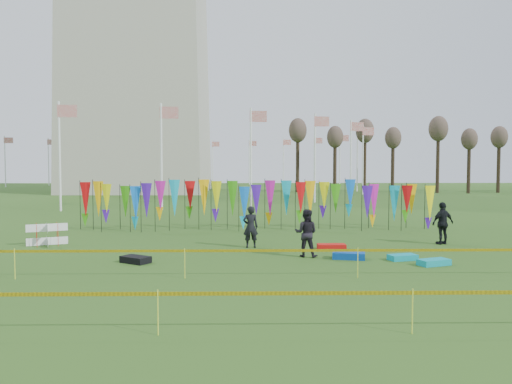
{
  "coord_description": "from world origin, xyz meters",
  "views": [
    {
      "loc": [
        -0.25,
        -16.7,
        3.31
      ],
      "look_at": [
        0.12,
        6.0,
        2.12
      ],
      "focal_mm": 35.0,
      "sensor_mm": 36.0,
      "label": 1
    }
  ],
  "objects_px": {
    "person_mid": "(306,233)",
    "kite_bag_turquoise": "(403,257)",
    "box_kite": "(47,234)",
    "person_left": "(251,227)",
    "kite_bag_teal": "(434,262)",
    "person_right": "(443,223)",
    "kite_bag_blue": "(349,256)",
    "kite_bag_red": "(331,247)",
    "kite_bag_black": "(136,260)"
  },
  "relations": [
    {
      "from": "kite_bag_turquoise",
      "to": "kite_bag_red",
      "type": "bearing_deg",
      "value": 132.17
    },
    {
      "from": "person_mid",
      "to": "kite_bag_blue",
      "type": "relative_size",
      "value": 1.54
    },
    {
      "from": "person_left",
      "to": "person_right",
      "type": "height_order",
      "value": "person_right"
    },
    {
      "from": "kite_bag_black",
      "to": "person_mid",
      "type": "bearing_deg",
      "value": 10.01
    },
    {
      "from": "kite_bag_turquoise",
      "to": "kite_bag_blue",
      "type": "height_order",
      "value": "kite_bag_blue"
    },
    {
      "from": "kite_bag_red",
      "to": "person_left",
      "type": "bearing_deg",
      "value": 172.64
    },
    {
      "from": "box_kite",
      "to": "kite_bag_red",
      "type": "bearing_deg",
      "value": -5.59
    },
    {
      "from": "kite_bag_turquoise",
      "to": "kite_bag_red",
      "type": "xyz_separation_m",
      "value": [
        -2.12,
        2.34,
        0.0
      ]
    },
    {
      "from": "person_right",
      "to": "kite_bag_teal",
      "type": "bearing_deg",
      "value": 44.99
    },
    {
      "from": "person_right",
      "to": "person_mid",
      "type": "bearing_deg",
      "value": 4.19
    },
    {
      "from": "box_kite",
      "to": "person_mid",
      "type": "relative_size",
      "value": 0.53
    },
    {
      "from": "box_kite",
      "to": "person_mid",
      "type": "distance_m",
      "value": 10.86
    },
    {
      "from": "person_left",
      "to": "kite_bag_blue",
      "type": "relative_size",
      "value": 1.5
    },
    {
      "from": "kite_bag_blue",
      "to": "kite_bag_teal",
      "type": "height_order",
      "value": "kite_bag_blue"
    },
    {
      "from": "person_left",
      "to": "kite_bag_black",
      "type": "distance_m",
      "value": 5.07
    },
    {
      "from": "kite_bag_blue",
      "to": "kite_bag_black",
      "type": "xyz_separation_m",
      "value": [
        -7.43,
        -0.61,
        -0.0
      ]
    },
    {
      "from": "box_kite",
      "to": "person_left",
      "type": "relative_size",
      "value": 0.54
    },
    {
      "from": "person_right",
      "to": "kite_bag_red",
      "type": "distance_m",
      "value": 5.1
    },
    {
      "from": "person_left",
      "to": "kite_bag_black",
      "type": "relative_size",
      "value": 1.72
    },
    {
      "from": "kite_bag_turquoise",
      "to": "person_right",
      "type": "bearing_deg",
      "value": 51.48
    },
    {
      "from": "person_left",
      "to": "person_mid",
      "type": "bearing_deg",
      "value": 129.44
    },
    {
      "from": "box_kite",
      "to": "person_right",
      "type": "relative_size",
      "value": 0.51
    },
    {
      "from": "person_right",
      "to": "kite_bag_turquoise",
      "type": "height_order",
      "value": "person_right"
    },
    {
      "from": "kite_bag_turquoise",
      "to": "kite_bag_blue",
      "type": "xyz_separation_m",
      "value": [
        -1.85,
        0.26,
        0.02
      ]
    },
    {
      "from": "person_left",
      "to": "kite_bag_teal",
      "type": "xyz_separation_m",
      "value": [
        6.09,
        -3.68,
        -0.74
      ]
    },
    {
      "from": "person_right",
      "to": "kite_bag_turquoise",
      "type": "xyz_separation_m",
      "value": [
        -2.78,
        -3.5,
        -0.8
      ]
    },
    {
      "from": "kite_bag_black",
      "to": "kite_bag_teal",
      "type": "height_order",
      "value": "kite_bag_black"
    },
    {
      "from": "person_right",
      "to": "kite_bag_blue",
      "type": "xyz_separation_m",
      "value": [
        -4.63,
        -3.23,
        -0.78
      ]
    },
    {
      "from": "kite_bag_blue",
      "to": "kite_bag_teal",
      "type": "relative_size",
      "value": 1.07
    },
    {
      "from": "person_mid",
      "to": "kite_bag_blue",
      "type": "distance_m",
      "value": 1.71
    },
    {
      "from": "kite_bag_blue",
      "to": "kite_bag_red",
      "type": "relative_size",
      "value": 1.02
    },
    {
      "from": "person_right",
      "to": "kite_bag_red",
      "type": "bearing_deg",
      "value": -7.1
    },
    {
      "from": "kite_bag_red",
      "to": "kite_bag_teal",
      "type": "relative_size",
      "value": 1.04
    },
    {
      "from": "person_mid",
      "to": "person_right",
      "type": "relative_size",
      "value": 0.97
    },
    {
      "from": "box_kite",
      "to": "kite_bag_teal",
      "type": "xyz_separation_m",
      "value": [
        14.57,
        -4.41,
        -0.36
      ]
    },
    {
      "from": "person_left",
      "to": "kite_bag_turquoise",
      "type": "distance_m",
      "value": 6.05
    },
    {
      "from": "kite_bag_turquoise",
      "to": "kite_bag_black",
      "type": "bearing_deg",
      "value": -177.84
    },
    {
      "from": "person_mid",
      "to": "kite_bag_teal",
      "type": "height_order",
      "value": "person_mid"
    },
    {
      "from": "person_mid",
      "to": "kite_bag_teal",
      "type": "xyz_separation_m",
      "value": [
        4.08,
        -1.63,
        -0.77
      ]
    },
    {
      "from": "kite_bag_teal",
      "to": "box_kite",
      "type": "bearing_deg",
      "value": 163.17
    },
    {
      "from": "box_kite",
      "to": "kite_bag_turquoise",
      "type": "bearing_deg",
      "value": -14.15
    },
    {
      "from": "person_mid",
      "to": "kite_bag_turquoise",
      "type": "height_order",
      "value": "person_mid"
    },
    {
      "from": "box_kite",
      "to": "person_left",
      "type": "xyz_separation_m",
      "value": [
        8.47,
        -0.73,
        0.39
      ]
    },
    {
      "from": "person_mid",
      "to": "person_right",
      "type": "height_order",
      "value": "person_right"
    },
    {
      "from": "kite_bag_turquoise",
      "to": "kite_bag_black",
      "type": "xyz_separation_m",
      "value": [
        -9.28,
        -0.35,
        0.02
      ]
    },
    {
      "from": "person_mid",
      "to": "kite_bag_turquoise",
      "type": "relative_size",
      "value": 1.77
    },
    {
      "from": "box_kite",
      "to": "kite_bag_black",
      "type": "distance_m",
      "value": 5.94
    },
    {
      "from": "kite_bag_turquoise",
      "to": "kite_bag_teal",
      "type": "bearing_deg",
      "value": -50.66
    },
    {
      "from": "kite_bag_blue",
      "to": "kite_bag_teal",
      "type": "bearing_deg",
      "value": -24.49
    },
    {
      "from": "person_left",
      "to": "kite_bag_red",
      "type": "xyz_separation_m",
      "value": [
        3.22,
        -0.42,
        -0.74
      ]
    }
  ]
}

